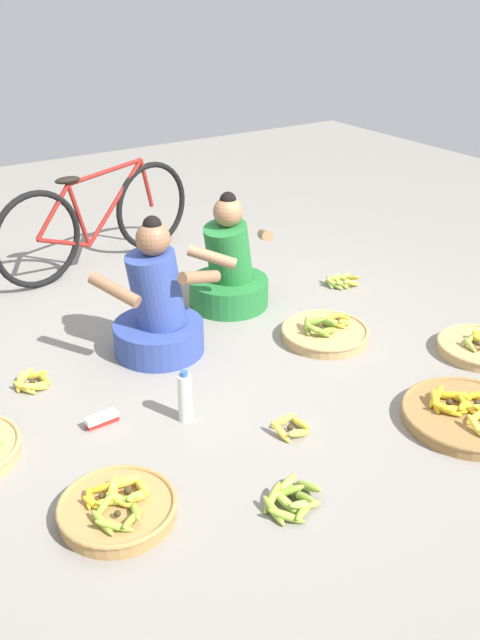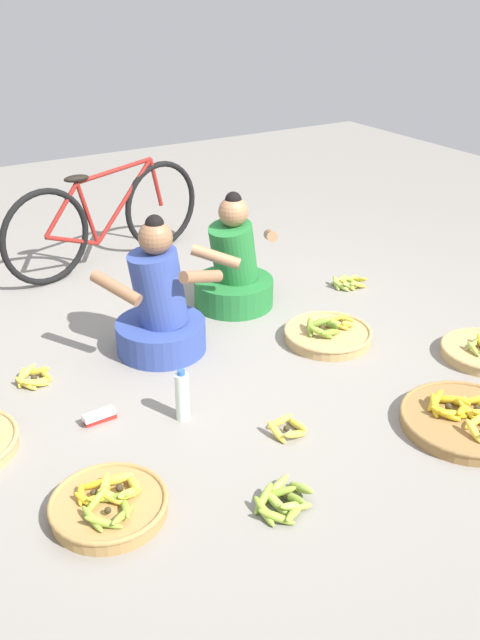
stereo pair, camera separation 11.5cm
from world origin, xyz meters
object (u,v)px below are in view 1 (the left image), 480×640
loose_bananas_back_left (291,499)px  loose_bananas_back_right (32,382)px  water_bottle (185,397)px  loose_bananas_mid_right (291,427)px  vendor_woman_behind (229,271)px  banana_basket_front_right (118,508)px  banana_basket_back_center (325,332)px  packet_carton_stack (102,419)px  bicycle_leaning (98,220)px  vendor_woman_front (157,310)px  banana_basket_near_vendor (467,415)px  loose_bananas_front_left (341,281)px  banana_basket_mid_left (480,347)px

loose_bananas_back_left → loose_bananas_back_right: bearing=112.2°
water_bottle → loose_bananas_mid_right: bearing=-44.8°
vendor_woman_behind → banana_basket_front_right: (-1.44, -1.43, -0.20)m
loose_bananas_mid_right → water_bottle: (-0.37, 0.37, 0.10)m
banana_basket_back_center → loose_bananas_back_left: (-1.04, -1.05, -0.01)m
vendor_woman_behind → packet_carton_stack: (-1.24, -0.80, -0.21)m
vendor_woman_behind → banana_basket_front_right: vendor_woman_behind is taller
banana_basket_front_right → loose_bananas_back_left: size_ratio=1.72×
vendor_woman_behind → loose_bananas_back_left: size_ratio=2.70×
bicycle_leaning → loose_bananas_back_right: bicycle_leaning is taller
banana_basket_back_center → loose_bananas_back_right: 1.70m
vendor_woman_front → banana_basket_near_vendor: 1.75m
loose_bananas_front_left → loose_bananas_back_right: bearing=-177.1°
banana_basket_back_center → loose_bananas_back_left: banana_basket_back_center is taller
vendor_woman_front → banana_basket_mid_left: 1.87m
vendor_woman_front → banana_basket_front_right: vendor_woman_front is taller
water_bottle → loose_bananas_back_right: bearing=127.2°
bicycle_leaning → banana_basket_front_right: (-1.00, -2.52, -0.31)m
vendor_woman_front → loose_bananas_mid_right: bearing=-81.1°
banana_basket_front_right → water_bottle: 0.72m
vendor_woman_front → banana_basket_back_center: (0.90, -0.41, -0.22)m
banana_basket_mid_left → water_bottle: bearing=168.6°
water_bottle → loose_bananas_front_left: bearing=25.7°
vendor_woman_front → loose_bananas_back_right: size_ratio=3.78×
banana_basket_near_vendor → loose_bananas_mid_right: 0.87m
banana_basket_mid_left → loose_bananas_front_left: 1.17m
loose_bananas_mid_right → loose_bananas_front_left: loose_bananas_mid_right is taller
banana_basket_front_right → loose_bananas_mid_right: 0.94m
loose_bananas_back_left → banana_basket_near_vendor: bearing=0.3°
bicycle_leaning → loose_bananas_back_left: bicycle_leaning is taller
vendor_woman_front → loose_bananas_back_left: 1.48m
vendor_woman_behind → banana_basket_near_vendor: 1.79m
banana_basket_front_right → vendor_woman_behind: bearing=44.9°
banana_basket_back_center → loose_bananas_mid_right: bearing=-138.9°
banana_basket_near_vendor → loose_bananas_front_left: bearing=70.6°
vendor_woman_behind → water_bottle: vendor_woman_behind is taller
bicycle_leaning → vendor_woman_front: bearing=-99.5°
vendor_woman_behind → loose_bananas_back_right: 1.46m
banana_basket_front_right → banana_basket_mid_left: (2.31, 0.09, -0.01)m
loose_bananas_back_right → banana_basket_mid_left: bearing=-24.9°
vendor_woman_behind → banana_basket_mid_left: 1.61m
banana_basket_front_right → loose_bananas_back_right: bearing=88.8°
bicycle_leaning → loose_bananas_front_left: size_ratio=6.59×
bicycle_leaning → loose_bananas_mid_right: size_ratio=9.42×
vendor_woman_front → banana_basket_mid_left: vendor_woman_front is taller
loose_bananas_mid_right → banana_basket_front_right: bearing=-175.3°
loose_bananas_mid_right → bicycle_leaning: bearing=88.4°
vendor_woman_behind → loose_bananas_back_right: vendor_woman_behind is taller
banana_basket_mid_left → loose_bananas_back_right: 2.52m
packet_carton_stack → loose_bananas_front_left: bearing=17.0°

